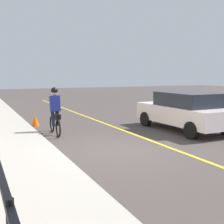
# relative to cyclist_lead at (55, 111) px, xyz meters

# --- Properties ---
(ground_plane) EXTENTS (80.00, 80.00, 0.00)m
(ground_plane) POSITION_rel_cyclist_lead_xyz_m (-3.01, -1.16, -0.91)
(ground_plane) COLOR #453C3A
(lane_line_centre) EXTENTS (36.00, 0.12, 0.01)m
(lane_line_centre) POSITION_rel_cyclist_lead_xyz_m (-3.01, -2.76, -0.91)
(lane_line_centre) COLOR yellow
(lane_line_centre) RESTS_ON ground
(sidewalk) EXTENTS (40.00, 3.20, 0.15)m
(sidewalk) POSITION_rel_cyclist_lead_xyz_m (-3.01, 2.24, -0.84)
(sidewalk) COLOR #A7A098
(sidewalk) RESTS_ON ground
(cyclist_lead) EXTENTS (1.71, 0.37, 1.83)m
(cyclist_lead) POSITION_rel_cyclist_lead_xyz_m (0.00, 0.00, 0.00)
(cyclist_lead) COLOR black
(cyclist_lead) RESTS_ON ground
(patrol_sedan) EXTENTS (4.43, 1.99, 1.58)m
(patrol_sedan) POSITION_rel_cyclist_lead_xyz_m (-1.39, -5.04, -0.09)
(patrol_sedan) COLOR white
(patrol_sedan) RESTS_ON ground
(traffic_cone_near) EXTENTS (0.36, 0.36, 0.50)m
(traffic_cone_near) POSITION_rel_cyclist_lead_xyz_m (2.25, 0.34, -0.66)
(traffic_cone_near) COLOR #E95906
(traffic_cone_near) RESTS_ON ground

